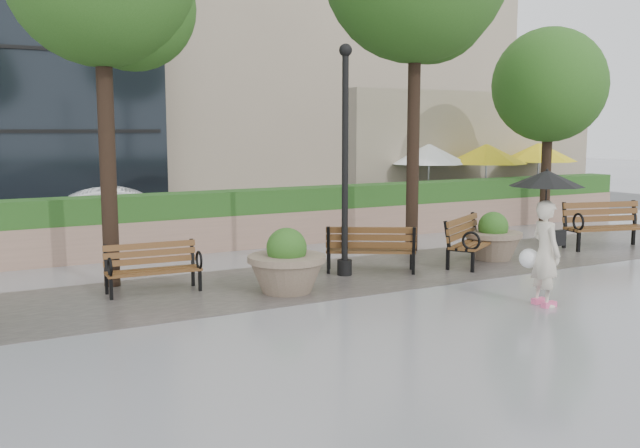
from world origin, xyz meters
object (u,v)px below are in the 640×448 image
bench_4 (607,235)px  bench_1 (154,279)px  planter_left (287,267)px  pedestrian (546,224)px  car_right (125,213)px  bench_2 (370,258)px  planter_right (493,241)px  lamppost (345,175)px  bench_3 (473,251)px

bench_4 → bench_1: bearing=-169.1°
planter_left → pedestrian: size_ratio=0.63×
bench_4 → pedestrian: pedestrian is taller
bench_4 → car_right: car_right is taller
bench_2 → planter_right: 3.02m
bench_2 → bench_4: bench_4 is taller
pedestrian → bench_1: bearing=64.9°
bench_1 → pedestrian: (5.13, -3.84, 1.05)m
lamppost → pedestrian: bearing=-66.2°
bench_2 → car_right: 7.43m
bench_3 → planter_left: planter_left is taller
lamppost → car_right: size_ratio=1.11×
lamppost → car_right: 7.32m
planter_right → car_right: size_ratio=0.31×
bench_1 → lamppost: lamppost is taller
bench_1 → planter_right: 7.22m
bench_3 → planter_right: 0.76m
planter_left → lamppost: 2.30m
bench_3 → lamppost: 3.34m
bench_2 → car_right: (-3.03, 6.77, 0.37)m
bench_1 → planter_right: planter_right is taller
bench_1 → pedestrian: pedestrian is taller
bench_2 → bench_4: size_ratio=0.85×
lamppost → bench_1: bearing=174.6°
bench_1 → bench_3: (6.49, -0.68, 0.04)m
bench_2 → planter_left: 2.34m
bench_2 → pedestrian: size_ratio=0.85×
bench_1 → bench_4: (10.53, -0.71, 0.07)m
planter_left → bench_3: bearing=5.1°
bench_3 → pedestrian: 3.58m
bench_3 → planter_right: bearing=-15.1°
bench_1 → bench_2: (4.19, -0.32, 0.02)m
planter_left → planter_right: bearing=6.6°
bench_4 → pedestrian: 6.31m
lamppost → planter_right: bearing=-2.2°
bench_1 → bench_4: bench_4 is taller
bench_1 → lamppost: (3.59, -0.34, 1.66)m
car_right → pedestrian: 11.05m
bench_1 → bench_3: bench_3 is taller
bench_3 → planter_left: size_ratio=1.43×
lamppost → car_right: bearing=109.7°
bench_1 → lamppost: size_ratio=0.37×
car_right → planter_right: bearing=-126.8°
planter_right → car_right: 9.19m
bench_4 → planter_left: bearing=-162.8°
bench_2 → pedestrian: bearing=137.0°
bench_4 → car_right: size_ratio=0.54×
bench_3 → car_right: (-5.32, 7.13, 0.35)m
bench_4 → planter_right: bearing=-169.3°
bench_4 → planter_left: (-8.54, -0.37, 0.12)m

